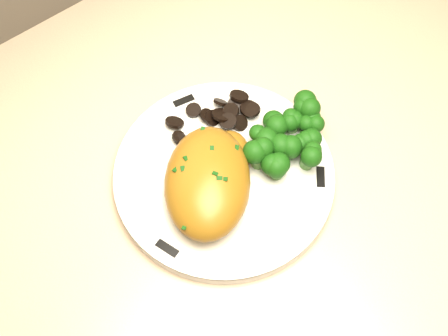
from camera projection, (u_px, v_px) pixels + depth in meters
counter at (290, 218)px, 1.09m from camera, size 2.05×0.68×1.00m
plate at (224, 176)px, 0.63m from camera, size 0.33×0.33×0.02m
rim_accent_0 at (184, 101)px, 0.67m from camera, size 0.03×0.01×0.00m
rim_accent_1 at (167, 248)px, 0.58m from camera, size 0.02×0.03×0.00m
rim_accent_2 at (321, 177)px, 0.62m from camera, size 0.02×0.03×0.00m
gravy_pool at (208, 193)px, 0.61m from camera, size 0.09×0.09×0.00m
chicken_breast at (210, 179)px, 0.59m from camera, size 0.16×0.16×0.05m
mushroom_pile at (214, 124)px, 0.65m from camera, size 0.09×0.07×0.02m
broccoli_florets at (287, 138)px, 0.62m from camera, size 0.10×0.08×0.03m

